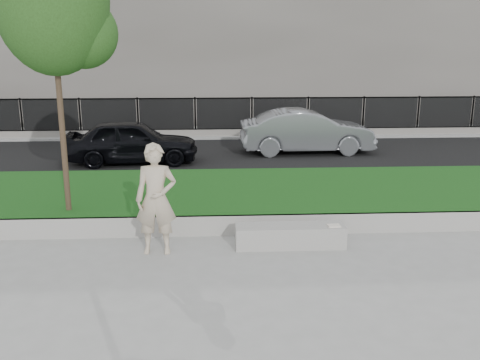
{
  "coord_description": "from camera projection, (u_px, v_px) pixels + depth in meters",
  "views": [
    {
      "loc": [
        0.02,
        -8.7,
        3.59
      ],
      "look_at": [
        0.55,
        1.2,
        1.06
      ],
      "focal_mm": 40.0,
      "sensor_mm": 36.0,
      "label": 1
    }
  ],
  "objects": [
    {
      "name": "building_facade",
      "position": [
        210.0,
        16.0,
        27.42
      ],
      "size": [
        34.0,
        10.0,
        10.0
      ],
      "primitive_type": "cube",
      "color": "#5B5650",
      "rests_on": "ground"
    },
    {
      "name": "iron_fence",
      "position": [
        211.0,
        125.0,
        20.78
      ],
      "size": [
        32.0,
        0.3,
        1.5
      ],
      "color": "slate",
      "rests_on": "far_pavement"
    },
    {
      "name": "man",
      "position": [
        156.0,
        199.0,
        9.26
      ],
      "size": [
        0.72,
        0.48,
        1.96
      ],
      "primitive_type": "imported",
      "rotation": [
        0.0,
        0.0,
        -0.01
      ],
      "color": "beige",
      "rests_on": "ground"
    },
    {
      "name": "car_silver",
      "position": [
        307.0,
        131.0,
        17.82
      ],
      "size": [
        4.44,
        1.66,
        1.45
      ],
      "primitive_type": "imported",
      "rotation": [
        0.0,
        0.0,
        1.6
      ],
      "color": "gray",
      "rests_on": "street"
    },
    {
      "name": "grass_kerb",
      "position": [
        212.0,
        226.0,
        10.26
      ],
      "size": [
        34.0,
        0.08,
        0.4
      ],
      "primitive_type": "cube",
      "color": "gray",
      "rests_on": "ground"
    },
    {
      "name": "grass_bank",
      "position": [
        212.0,
        197.0,
        12.16
      ],
      "size": [
        34.0,
        4.0,
        0.4
      ],
      "primitive_type": "cube",
      "color": "#0E390E",
      "rests_on": "ground"
    },
    {
      "name": "young_tree",
      "position": [
        57.0,
        7.0,
        9.69
      ],
      "size": [
        2.16,
        2.07,
        5.29
      ],
      "color": "#38281C",
      "rests_on": "grass_bank"
    },
    {
      "name": "stone_bench",
      "position": [
        290.0,
        236.0,
        9.72
      ],
      "size": [
        1.98,
        0.5,
        0.41
      ],
      "primitive_type": "cube",
      "color": "gray",
      "rests_on": "ground"
    },
    {
      "name": "street",
      "position": [
        211.0,
        156.0,
        17.53
      ],
      "size": [
        34.0,
        7.0,
        0.04
      ],
      "primitive_type": "cube",
      "color": "black",
      "rests_on": "ground"
    },
    {
      "name": "far_pavement",
      "position": [
        211.0,
        133.0,
        21.87
      ],
      "size": [
        34.0,
        3.0,
        0.12
      ],
      "primitive_type": "cube",
      "color": "gray",
      "rests_on": "ground"
    },
    {
      "name": "ground",
      "position": [
        212.0,
        256.0,
        9.31
      ],
      "size": [
        90.0,
        90.0,
        0.0
      ],
      "primitive_type": "plane",
      "color": "gray",
      "rests_on": "ground"
    },
    {
      "name": "car_dark",
      "position": [
        132.0,
        141.0,
        16.27
      ],
      "size": [
        4.03,
        1.8,
        1.34
      ],
      "primitive_type": "imported",
      "rotation": [
        0.0,
        0.0,
        1.63
      ],
      "color": "black",
      "rests_on": "street"
    },
    {
      "name": "book",
      "position": [
        334.0,
        226.0,
        9.61
      ],
      "size": [
        0.23,
        0.18,
        0.03
      ],
      "primitive_type": "cube",
      "rotation": [
        0.0,
        0.0,
        0.07
      ],
      "color": "silver",
      "rests_on": "stone_bench"
    }
  ]
}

